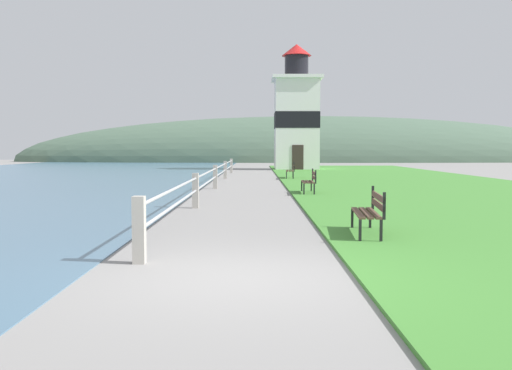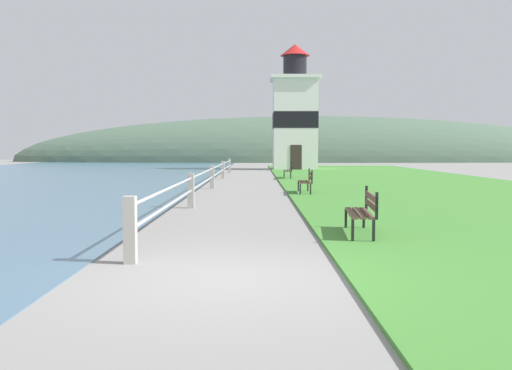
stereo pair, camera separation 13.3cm
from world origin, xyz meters
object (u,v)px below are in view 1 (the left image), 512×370
at_px(park_bench_far, 290,169).
at_px(lighthouse, 295,117).
at_px(park_bench_near, 369,209).
at_px(park_bench_midway, 309,180).

bearing_deg(park_bench_far, lighthouse, -91.94).
relative_size(park_bench_near, lighthouse, 0.18).
distance_m(park_bench_midway, lighthouse, 25.65).
distance_m(park_bench_near, park_bench_far, 21.10).
xyz_separation_m(park_bench_midway, park_bench_far, (-0.04, 10.77, 0.00)).
bearing_deg(park_bench_near, park_bench_midway, -84.01).
distance_m(park_bench_midway, park_bench_far, 10.77).
bearing_deg(park_bench_midway, park_bench_far, -88.10).
xyz_separation_m(park_bench_far, lighthouse, (1.29, 14.57, 3.78)).
xyz_separation_m(park_bench_near, park_bench_far, (-0.22, 21.10, 0.00)).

